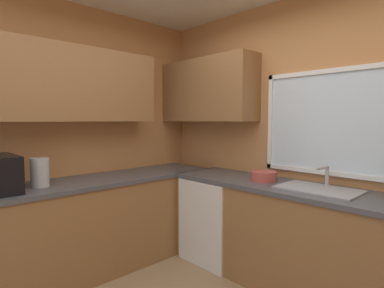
{
  "coord_description": "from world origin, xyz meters",
  "views": [
    {
      "loc": [
        1.21,
        -1.11,
        1.46
      ],
      "look_at": [
        -0.51,
        0.53,
        1.28
      ],
      "focal_mm": 28.7,
      "sensor_mm": 36.0,
      "label": 1
    }
  ],
  "objects": [
    {
      "name": "bowl",
      "position": [
        -0.38,
        1.32,
        0.94
      ],
      "size": [
        0.24,
        0.24,
        0.09
      ],
      "primitive_type": "cylinder",
      "color": "#B74C42",
      "rests_on": "counter_run_back"
    },
    {
      "name": "counter_run_left",
      "position": [
        -1.56,
        0.0,
        0.45
      ],
      "size": [
        0.65,
        2.98,
        0.9
      ],
      "color": "olive",
      "rests_on": "ground_plane"
    },
    {
      "name": "kettle",
      "position": [
        -1.54,
        -0.27,
        1.02
      ],
      "size": [
        0.15,
        0.15,
        0.25
      ],
      "primitive_type": "cylinder",
      "color": "#B7B7BC",
      "rests_on": "counter_run_left"
    },
    {
      "name": "sink_assembly",
      "position": [
        0.14,
        1.32,
        0.91
      ],
      "size": [
        0.62,
        0.4,
        0.19
      ],
      "color": "#9EA0A5",
      "rests_on": "counter_run_back"
    },
    {
      "name": "counter_run_back",
      "position": [
        0.21,
        1.32,
        0.45
      ],
      "size": [
        2.94,
        0.65,
        0.9
      ],
      "color": "olive",
      "rests_on": "ground_plane"
    },
    {
      "name": "dishwasher",
      "position": [
        -0.9,
        1.29,
        0.43
      ],
      "size": [
        0.6,
        0.6,
        0.85
      ],
      "primitive_type": "cube",
      "color": "white",
      "rests_on": "ground_plane"
    },
    {
      "name": "room_shell",
      "position": [
        -0.37,
        0.41,
        1.75
      ],
      "size": [
        3.85,
        3.37,
        2.68
      ],
      "color": "#C6844C",
      "rests_on": "ground_plane"
    }
  ]
}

